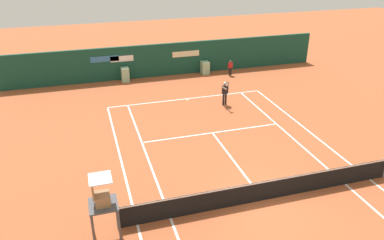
{
  "coord_description": "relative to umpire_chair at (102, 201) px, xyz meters",
  "views": [
    {
      "loc": [
        -6.61,
        -11.61,
        9.86
      ],
      "look_at": [
        -1.1,
        6.73,
        0.8
      ],
      "focal_mm": 35.85,
      "sensor_mm": 36.0,
      "label": 1
    }
  ],
  "objects": [
    {
      "name": "tennis_net",
      "position": [
        6.48,
        0.4,
        -1.15
      ],
      "size": [
        12.1,
        0.1,
        1.07
      ],
      "color": "#4C4C51",
      "rests_on": "ground_plane"
    },
    {
      "name": "player_on_baseline",
      "position": [
        8.58,
        10.35,
        -0.72
      ],
      "size": [
        0.51,
        0.74,
        1.8
      ],
      "rotation": [
        0.0,
        0.0,
        3.35
      ],
      "color": "black",
      "rests_on": "ground_plane"
    },
    {
      "name": "sponsor_back_wall",
      "position": [
        6.46,
        17.37,
        -0.42
      ],
      "size": [
        25.0,
        1.02,
        2.56
      ],
      "color": "#144233",
      "rests_on": "ground_plane"
    },
    {
      "name": "ground_plane",
      "position": [
        6.48,
        0.97,
        -1.66
      ],
      "size": [
        80.0,
        80.0,
        0.01
      ],
      "color": "#A8512D"
    },
    {
      "name": "tennis_ball_by_sideline",
      "position": [
        2.55,
        10.66,
        -1.63
      ],
      "size": [
        0.07,
        0.07,
        0.07
      ],
      "primitive_type": "sphere",
      "color": "#CCE033",
      "rests_on": "ground_plane"
    },
    {
      "name": "umpire_chair",
      "position": [
        0.0,
        0.0,
        0.0
      ],
      "size": [
        1.0,
        1.0,
        2.61
      ],
      "rotation": [
        0.0,
        0.0,
        -1.57
      ],
      "color": "#47474C",
      "rests_on": "ground_plane"
    },
    {
      "name": "ball_kid_centre_post",
      "position": [
        11.17,
        15.85,
        -0.95
      ],
      "size": [
        0.41,
        0.17,
        1.23
      ],
      "rotation": [
        0.0,
        0.0,
        3.16
      ],
      "color": "black",
      "rests_on": "ground_plane"
    }
  ]
}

